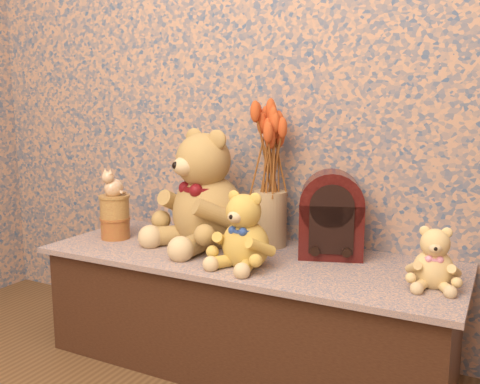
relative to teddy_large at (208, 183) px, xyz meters
The scene contains 10 objects.
display_shelf 0.49m from the teddy_large, 18.22° to the right, with size 1.51×0.56×0.42m, color #3A4F77.
teddy_large is the anchor object (origin of this frame).
teddy_medium 0.32m from the teddy_large, 35.00° to the right, with size 0.22×0.26×0.28m, color #BB8F34, non-canonical shape.
teddy_small 0.86m from the teddy_large, ahead, with size 0.16×0.19×0.20m, color tan, non-canonical shape.
cathedral_radio 0.48m from the teddy_large, ahead, with size 0.22×0.16×0.31m, color #380B0A, non-canonical shape.
ceramic_vase 0.27m from the teddy_large, 22.69° to the left, with size 0.13×0.13×0.21m, color tan.
dried_stalks 0.31m from the teddy_large, 22.69° to the left, with size 0.23×0.23×0.44m, color #CB4C20, non-canonical shape.
biscuit_tin_lower 0.44m from the teddy_large, 166.01° to the right, with size 0.12×0.12×0.08m, color #B18A33.
biscuit_tin_upper 0.41m from the teddy_large, 166.01° to the right, with size 0.12×0.12×0.09m, color #D5BB5D.
cat_figurine 0.40m from the teddy_large, 166.01° to the right, with size 0.08×0.09×0.12m, color silver, non-canonical shape.
Camera 1 is at (0.82, -0.41, 0.96)m, focal length 39.12 mm.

